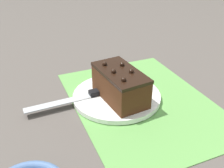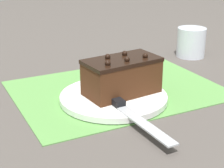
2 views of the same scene
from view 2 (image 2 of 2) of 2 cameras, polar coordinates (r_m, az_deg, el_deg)
ground_plane at (r=0.87m, az=0.77°, el=-0.91°), size 3.00×3.00×0.00m
placemat_woven at (r=0.87m, az=0.78°, el=-0.79°), size 0.46×0.34×0.00m
cake_plate at (r=0.80m, az=0.24°, el=-2.03°), size 0.23×0.23×0.01m
chocolate_cake at (r=0.79m, az=1.50°, el=1.23°), size 0.17×0.10×0.09m
serving_knife at (r=0.73m, az=1.56°, el=-3.42°), size 0.03×0.25×0.01m
drinking_glass at (r=1.13m, az=11.97°, el=6.23°), size 0.08×0.08×0.09m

